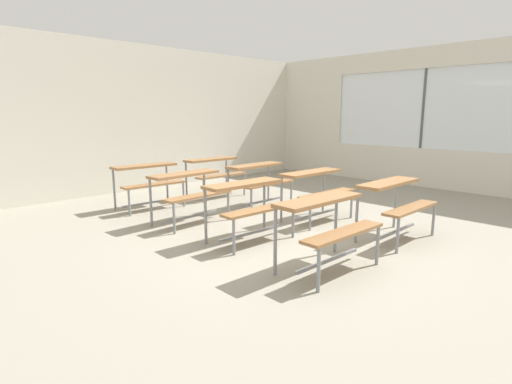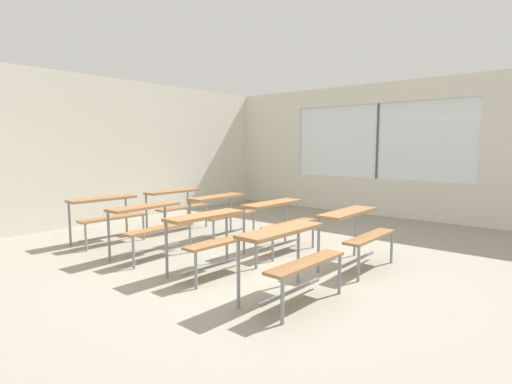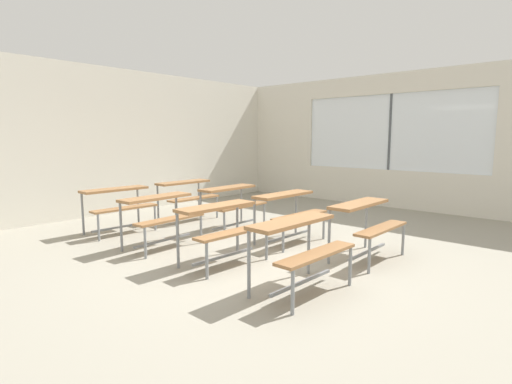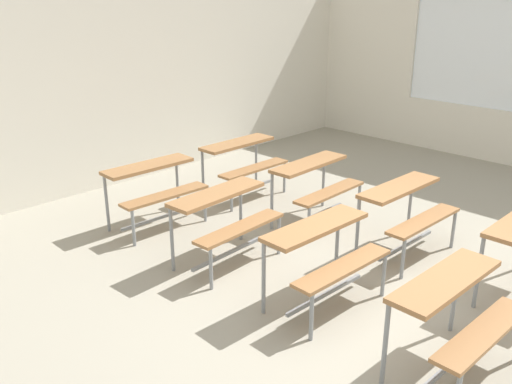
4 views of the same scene
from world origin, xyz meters
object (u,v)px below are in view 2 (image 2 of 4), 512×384
at_px(desk_bench_r0c1, 355,225).
at_px(desk_bench_r3c1, 176,200).
at_px(desk_bench_r2c0, 149,218).
at_px(desk_bench_r1c1, 278,214).
at_px(desk_bench_r3c0, 106,209).
at_px(desk_bench_r1c0, 211,229).
at_px(desk_bench_r0c0, 290,247).
at_px(desk_bench_r2c1, 222,207).

distance_m(desk_bench_r0c1, desk_bench_r3c1, 3.75).
height_order(desk_bench_r0c1, desk_bench_r2c0, same).
bearing_deg(desk_bench_r1c1, desk_bench_r3c1, 91.22).
distance_m(desk_bench_r0c1, desk_bench_r3c0, 4.02).
bearing_deg(desk_bench_r0c1, desk_bench_r3c0, 110.69).
height_order(desk_bench_r1c0, desk_bench_r1c1, same).
relative_size(desk_bench_r0c0, desk_bench_r2c0, 0.99).
distance_m(desk_bench_r2c0, desk_bench_r3c1, 1.94).
distance_m(desk_bench_r0c1, desk_bench_r2c0, 2.88).
bearing_deg(desk_bench_r2c0, desk_bench_r0c1, -62.59).
bearing_deg(desk_bench_r2c0, desk_bench_r3c1, 37.52).
bearing_deg(desk_bench_r0c1, desk_bench_r1c0, 138.05).
xyz_separation_m(desk_bench_r0c1, desk_bench_r1c1, (0.01, 1.27, 0.00)).
distance_m(desk_bench_r0c0, desk_bench_r2c1, 2.89).
bearing_deg(desk_bench_r0c0, desk_bench_r3c0, 90.33).
relative_size(desk_bench_r0c0, desk_bench_r3c0, 1.00).
height_order(desk_bench_r0c0, desk_bench_r2c0, same).
bearing_deg(desk_bench_r2c0, desk_bench_r0c0, -93.70).
xyz_separation_m(desk_bench_r2c0, desk_bench_r3c1, (1.48, 1.26, 0.00)).
xyz_separation_m(desk_bench_r0c1, desk_bench_r2c0, (-1.45, 2.49, 0.00)).
relative_size(desk_bench_r2c1, desk_bench_r3c0, 1.00).
xyz_separation_m(desk_bench_r0c0, desk_bench_r3c0, (0.08, 3.77, 0.00)).
height_order(desk_bench_r0c0, desk_bench_r3c0, same).
bearing_deg(desk_bench_r0c0, desk_bench_r2c0, 90.80).
bearing_deg(desk_bench_r3c1, desk_bench_r1c1, -90.17).
bearing_deg(desk_bench_r2c1, desk_bench_r1c0, -140.23).
bearing_deg(desk_bench_r2c1, desk_bench_r3c1, 87.28).
xyz_separation_m(desk_bench_r1c1, desk_bench_r2c0, (-1.47, 1.21, 0.00)).
xyz_separation_m(desk_bench_r0c0, desk_bench_r2c0, (0.04, 2.49, 0.00)).
bearing_deg(desk_bench_r2c0, desk_bench_r1c0, -90.10).
relative_size(desk_bench_r0c0, desk_bench_r2c1, 1.00).
distance_m(desk_bench_r0c0, desk_bench_r3c1, 4.04).
bearing_deg(desk_bench_r0c0, desk_bench_r2c1, 60.72).
distance_m(desk_bench_r1c0, desk_bench_r2c1, 1.85).
distance_m(desk_bench_r3c0, desk_bench_r3c1, 1.43).
bearing_deg(desk_bench_r2c0, desk_bench_r3c0, 84.94).
distance_m(desk_bench_r0c0, desk_bench_r0c1, 1.49).
bearing_deg(desk_bench_r3c0, desk_bench_r1c0, -87.97).
bearing_deg(desk_bench_r3c1, desk_bench_r3c0, 179.43).
xyz_separation_m(desk_bench_r2c1, desk_bench_r3c1, (0.03, 1.27, 0.00)).
distance_m(desk_bench_r0c1, desk_bench_r1c1, 1.27).
xyz_separation_m(desk_bench_r0c1, desk_bench_r1c0, (-1.39, 1.26, 0.00)).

